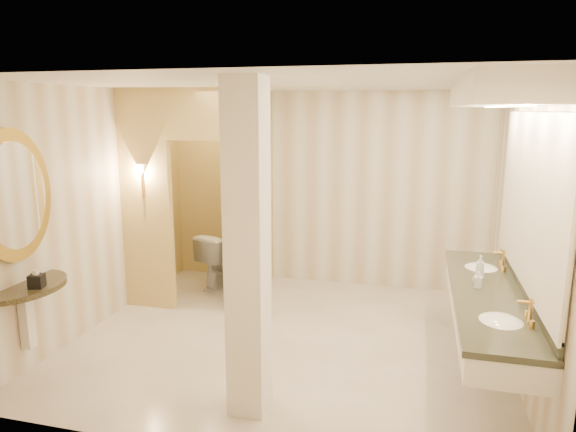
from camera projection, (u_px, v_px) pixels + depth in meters
name	position (u px, v px, depth m)	size (l,w,h in m)	color
floor	(289.00, 339.00, 5.59)	(4.50, 4.50, 0.00)	silver
ceiling	(289.00, 84.00, 5.05)	(4.50, 4.50, 0.00)	silver
wall_back	(324.00, 189.00, 7.22)	(4.50, 0.02, 2.70)	beige
wall_front	(214.00, 277.00, 3.42)	(4.50, 0.02, 2.70)	beige
wall_left	(99.00, 208.00, 5.87)	(0.02, 4.00, 2.70)	beige
wall_right	(523.00, 230.00, 4.77)	(0.02, 4.00, 2.70)	beige
toilet_closet	(222.00, 195.00, 6.51)	(1.50, 1.55, 2.70)	#F4DA80
wall_sconce	(142.00, 171.00, 6.12)	(0.14, 0.14, 0.42)	gold
vanity	(500.00, 207.00, 4.40)	(0.75, 2.76, 2.09)	white
console_shelf	(15.00, 235.00, 4.63)	(0.92, 0.92, 1.91)	black
pillar	(248.00, 253.00, 4.01)	(0.30, 0.30, 2.70)	white
tissue_box	(37.00, 281.00, 4.62)	(0.12, 0.12, 0.12)	black
toilet	(224.00, 260.00, 7.19)	(0.43, 0.76, 0.78)	white
soap_bottle_a	(478.00, 280.00, 4.62)	(0.07, 0.07, 0.15)	beige
soap_bottle_b	(478.00, 278.00, 4.72)	(0.09, 0.09, 0.12)	silver
soap_bottle_c	(480.00, 267.00, 4.86)	(0.09, 0.09, 0.22)	#C6B28C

